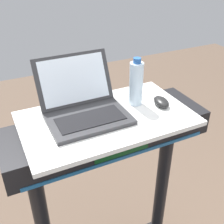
# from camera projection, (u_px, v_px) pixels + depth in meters

# --- Properties ---
(desk_board) EXTENTS (0.72, 0.43, 0.02)m
(desk_board) POSITION_uv_depth(u_px,v_px,m) (107.00, 119.00, 1.20)
(desk_board) COLOR white
(desk_board) RESTS_ON treadmill_base
(laptop) EXTENTS (0.33, 0.33, 0.22)m
(laptop) POSITION_uv_depth(u_px,v_px,m) (84.00, 105.00, 1.18)
(laptop) COLOR #2D2D30
(laptop) RESTS_ON desk_board
(computer_mouse) EXTENTS (0.07, 0.11, 0.03)m
(computer_mouse) POSITION_uv_depth(u_px,v_px,m) (161.00, 102.00, 1.27)
(computer_mouse) COLOR black
(computer_mouse) RESTS_ON desk_board
(water_bottle) EXTENTS (0.06, 0.06, 0.22)m
(water_bottle) POSITION_uv_depth(u_px,v_px,m) (136.00, 83.00, 1.24)
(water_bottle) COLOR silver
(water_bottle) RESTS_ON desk_board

